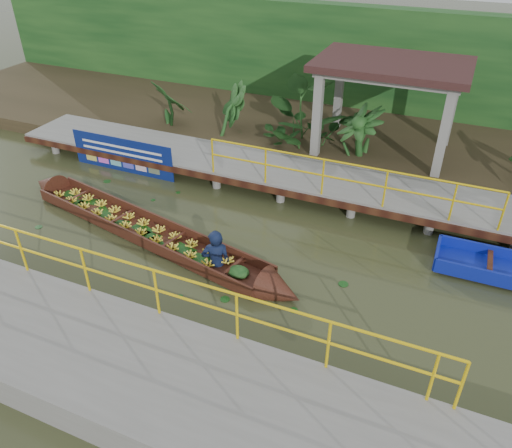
% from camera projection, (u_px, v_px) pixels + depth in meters
% --- Properties ---
extents(ground, '(80.00, 80.00, 0.00)m').
position_uv_depth(ground, '(203.00, 244.00, 12.20)').
color(ground, '#2E341A').
rests_on(ground, ground).
extents(land_strip, '(30.00, 8.00, 0.45)m').
position_uv_depth(land_strip, '(303.00, 128.00, 17.84)').
color(land_strip, '#2F2717').
rests_on(land_strip, ground).
extents(far_dock, '(16.00, 2.06, 1.66)m').
position_uv_depth(far_dock, '(258.00, 169.00, 14.57)').
color(far_dock, slate).
rests_on(far_dock, ground).
extents(near_dock, '(18.00, 2.40, 1.73)m').
position_uv_depth(near_dock, '(135.00, 374.00, 8.47)').
color(near_dock, slate).
rests_on(near_dock, ground).
extents(pavilion, '(4.40, 3.00, 3.00)m').
position_uv_depth(pavilion, '(391.00, 74.00, 14.51)').
color(pavilion, slate).
rests_on(pavilion, ground).
extents(foliage_backdrop, '(30.00, 0.80, 4.00)m').
position_uv_depth(foliage_backdrop, '(327.00, 60.00, 18.80)').
color(foliage_backdrop, '#123A16').
rests_on(foliage_backdrop, ground).
extents(vendor_boat, '(8.96, 2.72, 2.21)m').
position_uv_depth(vendor_boat, '(158.00, 231.00, 12.17)').
color(vendor_boat, '#34170E').
rests_on(vendor_boat, ground).
extents(blue_banner, '(3.54, 0.04, 1.11)m').
position_uv_depth(blue_banner, '(122.00, 155.00, 15.16)').
color(blue_banner, navy).
rests_on(blue_banner, ground).
extents(tropical_plants, '(14.38, 1.38, 1.72)m').
position_uv_depth(tropical_plants, '(349.00, 130.00, 14.84)').
color(tropical_plants, '#123A16').
rests_on(tropical_plants, ground).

